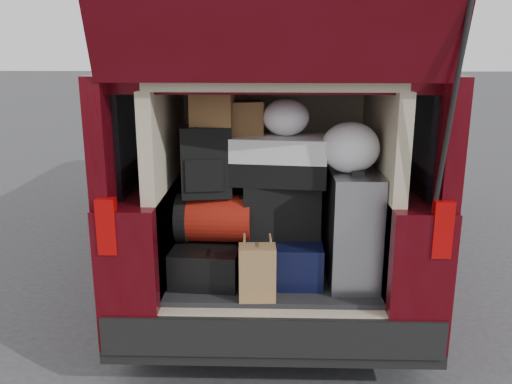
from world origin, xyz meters
TOP-DOWN VIEW (x-y plane):
  - ground at (0.00, 0.00)m, footprint 80.00×80.00m
  - minivan at (0.00, 1.86)m, footprint 1.90×5.35m
  - load_floor at (0.00, 0.28)m, footprint 1.24×1.05m
  - black_hardshell at (-0.39, 0.13)m, footprint 0.44×0.57m
  - navy_hardshell at (0.06, 0.17)m, footprint 0.47×0.58m
  - silver_roller at (0.47, 0.07)m, footprint 0.29×0.45m
  - kraft_bag at (-0.09, -0.19)m, footprint 0.21×0.14m
  - red_duffel at (-0.35, 0.16)m, footprint 0.46×0.31m
  - black_soft_case at (0.05, 0.19)m, footprint 0.47×0.30m
  - backpack at (-0.40, 0.13)m, footprint 0.32×0.22m
  - twotone_duffel at (0.01, 0.20)m, footprint 0.66×0.39m
  - grocery_sack_lower at (-0.35, 0.17)m, footprint 0.25×0.21m
  - grocery_sack_upper at (-0.17, 0.24)m, footprint 0.23×0.20m
  - plastic_bag_center at (0.07, 0.21)m, footprint 0.29×0.28m
  - plastic_bag_right at (0.43, 0.07)m, footprint 0.36×0.34m

SIDE VIEW (x-z plane):
  - ground at x=0.00m, z-range 0.00..0.00m
  - load_floor at x=0.00m, z-range 0.00..0.55m
  - black_hardshell at x=-0.39m, z-range 0.55..0.77m
  - navy_hardshell at x=0.06m, z-range 0.55..0.80m
  - kraft_bag at x=-0.09m, z-range 0.55..0.86m
  - silver_roller at x=0.47m, z-range 0.55..1.22m
  - minivan at x=0.00m, z-range -0.47..2.29m
  - red_duffel at x=-0.35m, z-range 0.77..1.06m
  - black_soft_case at x=0.05m, z-range 0.80..1.13m
  - backpack at x=-0.40m, z-range 1.06..1.48m
  - twotone_duffel at x=0.01m, z-range 1.13..1.41m
  - plastic_bag_right at x=0.43m, z-range 1.22..1.51m
  - grocery_sack_upper at x=-0.17m, z-range 1.41..1.61m
  - plastic_bag_center at x=0.07m, z-range 1.41..1.63m
  - grocery_sack_lower at x=-0.35m, z-range 1.48..1.69m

